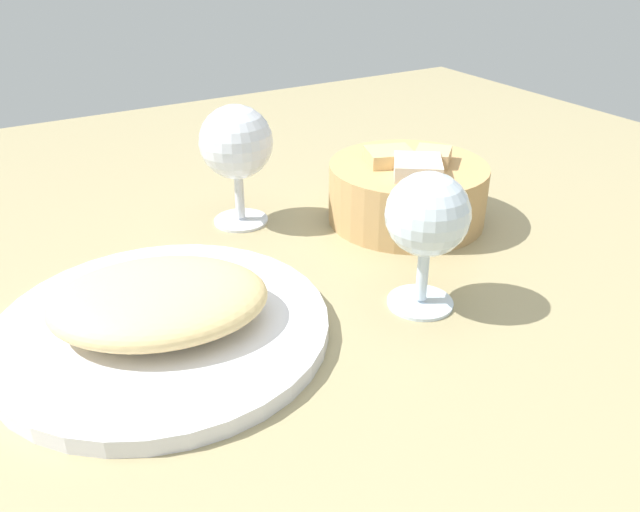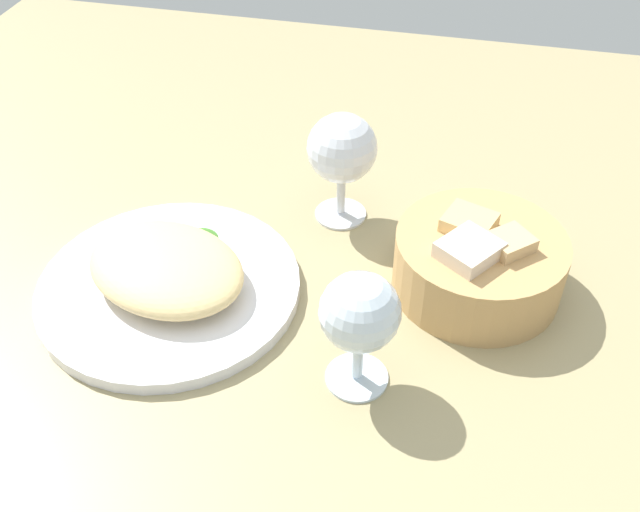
{
  "view_description": "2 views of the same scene",
  "coord_description": "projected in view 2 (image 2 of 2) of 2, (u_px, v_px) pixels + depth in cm",
  "views": [
    {
      "loc": [
        -26.18,
        -39.96,
        30.06
      ],
      "look_at": [
        -0.79,
        2.83,
        3.29
      ],
      "focal_mm": 36.07,
      "sensor_mm": 36.0,
      "label": 1
    },
    {
      "loc": [
        11.72,
        -46.17,
        51.96
      ],
      "look_at": [
        -0.32,
        5.8,
        5.4
      ],
      "focal_mm": 41.13,
      "sensor_mm": 36.0,
      "label": 2
    }
  ],
  "objects": [
    {
      "name": "plate",
      "position": [
        170.0,
        287.0,
        0.74
      ],
      "size": [
        26.52,
        26.52,
        1.4
      ],
      "primitive_type": "cylinder",
      "color": "white",
      "rests_on": "ground_plane"
    },
    {
      "name": "ground_plane",
      "position": [
        310.0,
        345.0,
        0.71
      ],
      "size": [
        140.0,
        140.0,
        2.0
      ],
      "primitive_type": "cube",
      "color": "#9C8E65"
    },
    {
      "name": "wine_glass_near",
      "position": [
        360.0,
        316.0,
        0.61
      ],
      "size": [
        6.98,
        6.98,
        12.03
      ],
      "color": "silver",
      "rests_on": "ground_plane"
    },
    {
      "name": "omelette",
      "position": [
        166.0,
        268.0,
        0.73
      ],
      "size": [
        20.54,
        18.22,
        3.86
      ],
      "primitive_type": "ellipsoid",
      "rotation": [
        0.0,
        0.0,
        -0.38
      ],
      "color": "#E8C784",
      "rests_on": "plate"
    },
    {
      "name": "wine_glass_far",
      "position": [
        342.0,
        152.0,
        0.79
      ],
      "size": [
        7.68,
        7.68,
        12.9
      ],
      "color": "silver",
      "rests_on": "ground_plane"
    },
    {
      "name": "lettuce_garnish",
      "position": [
        199.0,
        234.0,
        0.78
      ],
      "size": [
        4.14,
        4.14,
        1.52
      ],
      "primitive_type": "cone",
      "color": "#42842A",
      "rests_on": "plate"
    },
    {
      "name": "bread_basket",
      "position": [
        478.0,
        262.0,
        0.73
      ],
      "size": [
        16.98,
        16.98,
        8.05
      ],
      "color": "tan",
      "rests_on": "ground_plane"
    }
  ]
}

